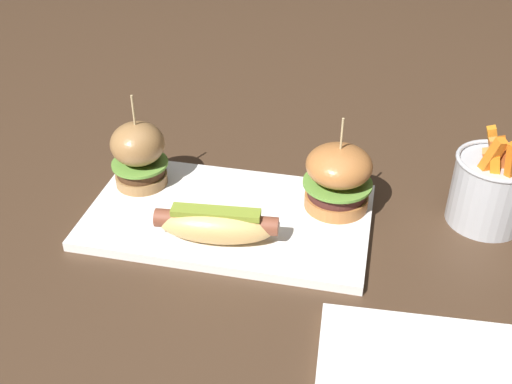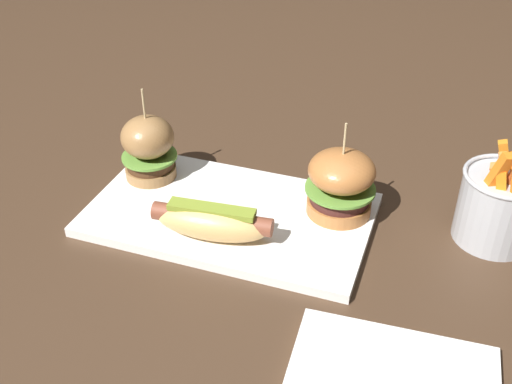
{
  "view_description": "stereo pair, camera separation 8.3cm",
  "coord_description": "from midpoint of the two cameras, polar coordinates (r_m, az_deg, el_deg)",
  "views": [
    {
      "loc": [
        0.19,
        -0.67,
        0.52
      ],
      "look_at": [
        0.04,
        0.0,
        0.05
      ],
      "focal_mm": 43.28,
      "sensor_mm": 36.0,
      "label": 1
    },
    {
      "loc": [
        0.27,
        -0.64,
        0.52
      ],
      "look_at": [
        0.04,
        0.0,
        0.05
      ],
      "focal_mm": 43.28,
      "sensor_mm": 36.0,
      "label": 2
    }
  ],
  "objects": [
    {
      "name": "slider_left",
      "position": [
        0.92,
        -13.36,
        3.36
      ],
      "size": [
        0.08,
        0.08,
        0.14
      ],
      "color": "#996E41",
      "rests_on": "platter_main"
    },
    {
      "name": "slider_right",
      "position": [
        0.85,
        4.84,
        1.27
      ],
      "size": [
        0.1,
        0.1,
        0.14
      ],
      "color": "#B06C37",
      "rests_on": "platter_main"
    },
    {
      "name": "platter_main",
      "position": [
        0.86,
        -5.27,
        -2.35
      ],
      "size": [
        0.39,
        0.22,
        0.01
      ],
      "primitive_type": "cube",
      "color": "white",
      "rests_on": "ground"
    },
    {
      "name": "fries_bucket",
      "position": [
        0.88,
        18.41,
        0.23
      ],
      "size": [
        0.11,
        0.11,
        0.15
      ],
      "color": "#B7BABF",
      "rests_on": "ground"
    },
    {
      "name": "hot_dog",
      "position": [
        0.8,
        -6.84,
        -3.04
      ],
      "size": [
        0.16,
        0.07,
        0.05
      ],
      "color": "#DFAE67",
      "rests_on": "platter_main"
    },
    {
      "name": "ground_plane",
      "position": [
        0.87,
        -5.25,
        -2.72
      ],
      "size": [
        3.0,
        3.0,
        0.0
      ],
      "primitive_type": "plane",
      "color": "#422D1E"
    }
  ]
}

